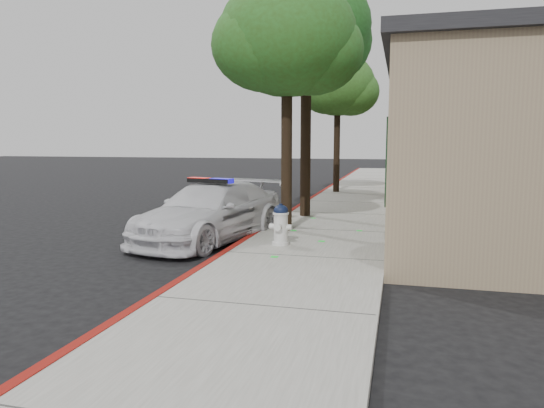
{
  "coord_description": "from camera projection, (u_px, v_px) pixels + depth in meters",
  "views": [
    {
      "loc": [
        3.41,
        -9.22,
        2.33
      ],
      "look_at": [
        0.55,
        1.87,
        0.9
      ],
      "focal_mm": 32.92,
      "sensor_mm": 36.0,
      "label": 1
    }
  ],
  "objects": [
    {
      "name": "ground",
      "position": [
        222.0,
        259.0,
        10.0
      ],
      "size": [
        120.0,
        120.0,
        0.0
      ],
      "primitive_type": "plane",
      "color": "black",
      "rests_on": "ground"
    },
    {
      "name": "sidewalk",
      "position": [
        324.0,
        232.0,
        12.47
      ],
      "size": [
        3.2,
        60.0,
        0.15
      ],
      "primitive_type": "cube",
      "color": "gray",
      "rests_on": "ground"
    },
    {
      "name": "red_curb",
      "position": [
        264.0,
        230.0,
        12.85
      ],
      "size": [
        0.14,
        60.0,
        0.16
      ],
      "primitive_type": "cube",
      "color": "maroon",
      "rests_on": "ground"
    },
    {
      "name": "clapboard_building",
      "position": [
        502.0,
        148.0,
        16.73
      ],
      "size": [
        7.3,
        20.89,
        4.24
      ],
      "color": "#8E7C5D",
      "rests_on": "ground"
    },
    {
      "name": "police_car",
      "position": [
        211.0,
        212.0,
        11.77
      ],
      "size": [
        2.93,
        5.03,
        1.49
      ],
      "rotation": [
        0.0,
        0.0,
        -0.23
      ],
      "color": "silver",
      "rests_on": "ground"
    },
    {
      "name": "fire_hydrant",
      "position": [
        281.0,
        224.0,
        10.58
      ],
      "size": [
        0.5,
        0.43,
        0.88
      ],
      "rotation": [
        0.0,
        0.0,
        -0.06
      ],
      "color": "silver",
      "rests_on": "sidewalk"
    },
    {
      "name": "street_tree_near",
      "position": [
        287.0,
        43.0,
        11.86
      ],
      "size": [
        3.56,
        3.31,
        6.07
      ],
      "rotation": [
        0.0,
        0.0,
        -0.17
      ],
      "color": "black",
      "rests_on": "sidewalk"
    },
    {
      "name": "street_tree_mid",
      "position": [
        307.0,
        33.0,
        14.23
      ],
      "size": [
        3.66,
        3.78,
        6.99
      ],
      "rotation": [
        0.0,
        0.0,
        0.29
      ],
      "color": "black",
      "rests_on": "sidewalk"
    },
    {
      "name": "street_tree_far",
      "position": [
        338.0,
        88.0,
        21.33
      ],
      "size": [
        3.41,
        3.16,
        5.97
      ],
      "rotation": [
        0.0,
        0.0,
        -0.21
      ],
      "color": "black",
      "rests_on": "sidewalk"
    }
  ]
}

